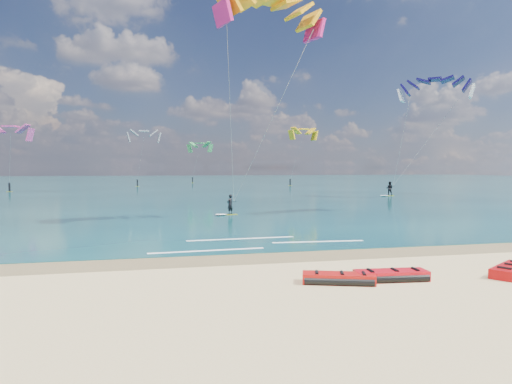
% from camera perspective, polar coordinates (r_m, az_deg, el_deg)
% --- Properties ---
extents(ground, '(320.00, 320.00, 0.00)m').
position_cam_1_polar(ground, '(55.91, -9.96, -0.92)').
color(ground, tan).
rests_on(ground, ground).
extents(wet_sand_strip, '(320.00, 2.40, 0.01)m').
position_cam_1_polar(wet_sand_strip, '(19.28, -4.73, -8.45)').
color(wet_sand_strip, brown).
rests_on(wet_sand_strip, ground).
extents(sea, '(320.00, 200.00, 0.04)m').
position_cam_1_polar(sea, '(119.81, -11.40, 1.18)').
color(sea, '#0A353A').
rests_on(sea, ground).
extents(packed_kite_left, '(2.77, 1.35, 0.41)m').
position_cam_1_polar(packed_kite_left, '(16.52, 16.54, -10.54)').
color(packed_kite_left, red).
rests_on(packed_kite_left, ground).
extents(packed_kite_mid, '(2.78, 1.84, 0.39)m').
position_cam_1_polar(packed_kite_mid, '(15.73, 10.26, -11.16)').
color(packed_kite_mid, red).
rests_on(packed_kite_mid, ground).
extents(packed_kite_right, '(2.70, 2.28, 0.41)m').
position_cam_1_polar(packed_kite_right, '(18.94, 29.20, -9.06)').
color(packed_kite_right, '#AE0709').
rests_on(packed_kite_right, ground).
extents(kitesurfer_main, '(8.92, 8.19, 16.90)m').
position_cam_1_polar(kitesurfer_main, '(34.30, -0.73, 11.16)').
color(kitesurfer_main, '#C9CB17').
rests_on(kitesurfer_main, sea).
extents(kitesurfer_far, '(10.97, 8.77, 16.69)m').
position_cam_1_polar(kitesurfer_far, '(62.80, 19.12, 7.36)').
color(kitesurfer_far, '#ADDE21').
rests_on(kitesurfer_far, sea).
extents(shoreline_foam, '(10.97, 3.59, 0.01)m').
position_cam_1_polar(shoreline_foam, '(23.09, -0.21, -6.42)').
color(shoreline_foam, white).
rests_on(shoreline_foam, ground).
extents(distant_kites, '(75.33, 39.44, 14.41)m').
position_cam_1_polar(distant_kites, '(95.09, -16.39, 4.12)').
color(distant_kites, gray).
rests_on(distant_kites, ground).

